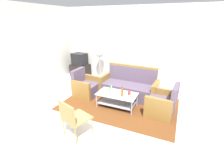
# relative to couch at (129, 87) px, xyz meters

# --- Properties ---
(ground_plane) EXTENTS (14.00, 14.00, 0.00)m
(ground_plane) POSITION_rel_couch_xyz_m (0.01, -1.50, -0.32)
(ground_plane) COLOR white
(wall_back) EXTENTS (6.52, 0.12, 2.80)m
(wall_back) POSITION_rel_couch_xyz_m (0.01, 1.56, 1.08)
(wall_back) COLOR silver
(wall_back) RESTS_ON ground
(wall_left) EXTENTS (0.12, 6.20, 2.80)m
(wall_left) POSITION_rel_couch_xyz_m (-3.25, -1.60, 1.08)
(wall_left) COLOR silver
(wall_left) RESTS_ON ground
(rug) EXTENTS (3.23, 2.08, 0.01)m
(rug) POSITION_rel_couch_xyz_m (-0.09, -0.65, -0.31)
(rug) COLOR brown
(rug) RESTS_ON ground
(couch) EXTENTS (1.83, 0.82, 0.96)m
(couch) POSITION_rel_couch_xyz_m (0.00, 0.00, 0.00)
(couch) COLOR #5B4C60
(couch) RESTS_ON rug
(armchair_left) EXTENTS (0.72, 0.78, 0.85)m
(armchair_left) POSITION_rel_couch_xyz_m (-1.29, -0.50, -0.03)
(armchair_left) COLOR #5B4C60
(armchair_left) RESTS_ON rug
(armchair_right) EXTENTS (0.75, 0.81, 0.85)m
(armchair_right) POSITION_rel_couch_xyz_m (1.12, -0.69, -0.03)
(armchair_right) COLOR #5B4C60
(armchair_right) RESTS_ON rug
(coffee_table) EXTENTS (1.10, 0.60, 0.40)m
(coffee_table) POSITION_rel_couch_xyz_m (-0.09, -0.80, -0.04)
(coffee_table) COLOR silver
(coffee_table) RESTS_ON rug
(bottle_brown) EXTENTS (0.06, 0.06, 0.32)m
(bottle_brown) POSITION_rel_couch_xyz_m (0.10, -0.89, 0.21)
(bottle_brown) COLOR brown
(bottle_brown) RESTS_ON coffee_table
(bottle_clear) EXTENTS (0.07, 0.07, 0.28)m
(bottle_clear) POSITION_rel_couch_xyz_m (-0.18, -0.97, 0.20)
(bottle_clear) COLOR silver
(bottle_clear) RESTS_ON coffee_table
(bottle_green) EXTENTS (0.06, 0.06, 0.29)m
(bottle_green) POSITION_rel_couch_xyz_m (-0.25, -0.89, 0.21)
(bottle_green) COLOR #2D8C38
(bottle_green) RESTS_ON coffee_table
(cup) EXTENTS (0.08, 0.08, 0.10)m
(cup) POSITION_rel_couch_xyz_m (0.24, -0.72, 0.14)
(cup) COLOR red
(cup) RESTS_ON coffee_table
(tv_stand) EXTENTS (0.80, 0.50, 0.52)m
(tv_stand) POSITION_rel_couch_xyz_m (-2.56, 1.05, -0.06)
(tv_stand) COLOR black
(tv_stand) RESTS_ON ground
(television) EXTENTS (0.67, 0.54, 0.48)m
(television) POSITION_rel_couch_xyz_m (-2.56, 1.05, 0.44)
(television) COLOR black
(television) RESTS_ON tv_stand
(pedestal_fan) EXTENTS (0.36, 0.36, 1.27)m
(pedestal_fan) POSITION_rel_couch_xyz_m (-1.62, 1.10, 0.70)
(pedestal_fan) COLOR #2D2D33
(pedestal_fan) RESTS_ON ground
(wicker_chair) EXTENTS (0.61, 0.61, 0.84)m
(wicker_chair) POSITION_rel_couch_xyz_m (-0.43, -2.32, 0.18)
(wicker_chair) COLOR #AD844C
(wicker_chair) RESTS_ON ground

